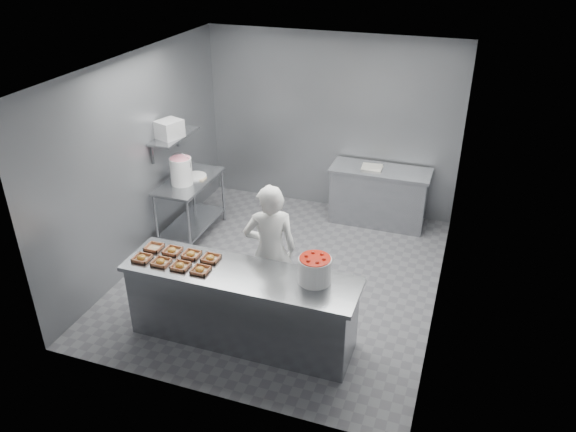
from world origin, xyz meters
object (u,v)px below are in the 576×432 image
(worker, at_px, (270,251))
(strawberry_tub, at_px, (315,269))
(appliance, at_px, (169,129))
(tray_6, at_px, (191,254))
(tray_7, at_px, (211,258))
(tray_5, at_px, (172,251))
(tray_0, at_px, (142,258))
(glaze_bucket, at_px, (181,170))
(tray_3, at_px, (200,270))
(prep_table, at_px, (191,199))
(tray_1, at_px, (161,262))
(tray_4, at_px, (154,247))
(back_counter, at_px, (379,196))
(tray_2, at_px, (180,266))
(service_counter, at_px, (242,306))

(worker, bearing_deg, strawberry_tub, 120.23)
(worker, height_order, appliance, appliance)
(tray_6, bearing_deg, tray_7, 0.00)
(tray_5, height_order, strawberry_tub, strawberry_tub)
(appliance, bearing_deg, tray_7, -30.61)
(tray_0, height_order, glaze_bucket, glaze_bucket)
(glaze_bucket, bearing_deg, tray_3, -56.69)
(prep_table, height_order, tray_1, tray_1)
(tray_4, relative_size, strawberry_tub, 0.54)
(glaze_bucket, bearing_deg, worker, -33.99)
(back_counter, bearing_deg, tray_1, -117.88)
(tray_2, bearing_deg, service_counter, 10.89)
(tray_0, relative_size, tray_6, 1.00)
(prep_table, height_order, worker, worker)
(back_counter, distance_m, tray_5, 3.63)
(service_counter, xyz_separation_m, tray_1, (-0.89, -0.12, 0.47))
(back_counter, bearing_deg, glaze_bucket, -150.80)
(prep_table, distance_m, worker, 2.24)
(tray_3, relative_size, tray_6, 1.00)
(back_counter, distance_m, tray_1, 3.85)
(service_counter, height_order, strawberry_tub, strawberry_tub)
(glaze_bucket, bearing_deg, appliance, 166.51)
(tray_3, distance_m, tray_5, 0.54)
(tray_5, xyz_separation_m, strawberry_tub, (1.69, -0.02, 0.13))
(service_counter, relative_size, tray_5, 13.88)
(tray_7, bearing_deg, tray_5, 180.00)
(service_counter, height_order, tray_3, tray_3)
(tray_4, bearing_deg, back_counter, 57.10)
(tray_5, xyz_separation_m, worker, (1.00, 0.48, -0.08))
(tray_2, distance_m, glaze_bucket, 2.20)
(glaze_bucket, bearing_deg, tray_0, -74.10)
(tray_3, relative_size, strawberry_tub, 0.54)
(tray_5, xyz_separation_m, tray_6, (0.24, 0.00, 0.00))
(glaze_bucket, bearing_deg, tray_4, -71.81)
(worker, distance_m, strawberry_tub, 0.87)
(tray_2, distance_m, tray_3, 0.24)
(tray_0, xyz_separation_m, tray_6, (0.48, 0.25, 0.00))
(back_counter, bearing_deg, tray_6, -116.31)
(appliance, bearing_deg, service_counter, -25.43)
(tray_4, bearing_deg, strawberry_tub, -0.58)
(prep_table, xyz_separation_m, tray_6, (1.00, -1.83, 0.33))
(service_counter, bearing_deg, back_counter, 74.52)
(tray_5, bearing_deg, worker, 25.36)
(tray_4, bearing_deg, worker, 20.98)
(tray_0, bearing_deg, back_counter, 59.03)
(tray_7, bearing_deg, tray_4, 180.00)
(tray_2, height_order, tray_4, tray_2)
(back_counter, relative_size, tray_3, 8.01)
(strawberry_tub, bearing_deg, prep_table, 143.01)
(back_counter, distance_m, tray_3, 3.65)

